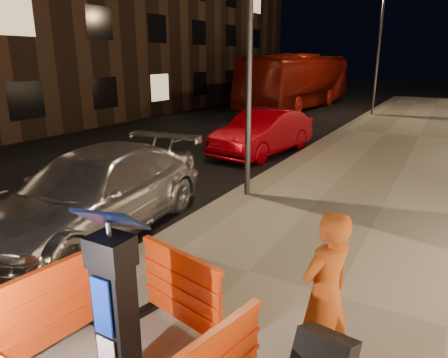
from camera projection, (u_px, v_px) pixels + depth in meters
The scene contains 12 objects.
ground_plane at pixel (151, 252), 6.50m from camera, with size 120.00×120.00×0.00m, color black.
sidewalk at pixel (336, 301), 5.07m from camera, with size 6.00×60.00×0.15m, color gray.
kerb at pixel (151, 248), 6.48m from camera, with size 0.30×60.00×0.15m, color slate.
parking_kiosk at pixel (116, 307), 3.41m from camera, with size 0.53×0.53×1.67m, color black.
barrier_back at pixel (182, 291), 4.31m from camera, with size 1.20×0.49×0.93m, color #FE4810.
barrier_kerbside at pixel (48, 311), 3.97m from camera, with size 1.20×0.49×0.93m, color #FE4810.
car_silver at pixel (98, 231), 7.30m from camera, with size 2.05×5.04×1.46m, color silver.
car_red at pixel (263, 154), 13.18m from camera, with size 1.51×4.32×1.42m, color #92010C.
bus_doubledecker at pixel (297, 108), 25.42m from camera, with size 2.75×11.75×3.27m, color maroon.
man at pixel (325, 294), 3.64m from camera, with size 0.59×0.39×1.62m, color #AA4717.
street_lamp_mid at pixel (249, 52), 7.97m from camera, with size 0.12×0.12×6.00m, color #3F3F44.
street_lamp_far at pixel (378, 56), 20.45m from camera, with size 0.12×0.12×6.00m, color #3F3F44.
Camera 1 is at (3.93, -4.53, 3.03)m, focal length 32.00 mm.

